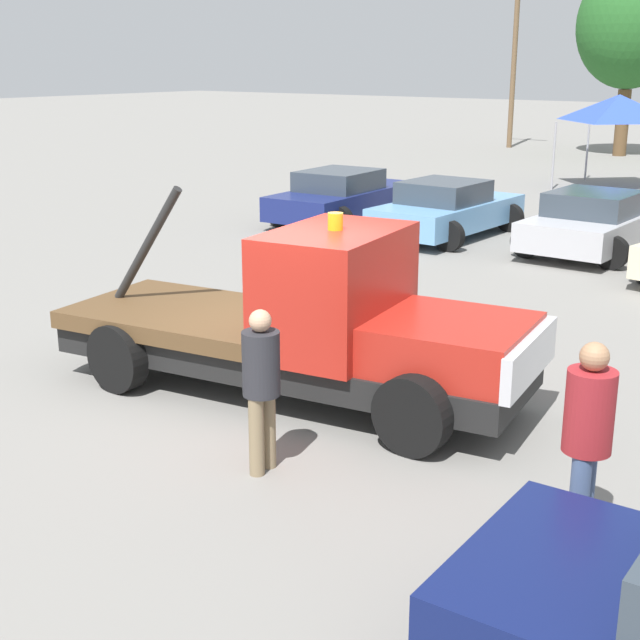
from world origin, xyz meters
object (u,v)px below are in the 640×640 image
(tree_left, at_px, (631,26))
(utility_pole, at_px, (515,50))
(person_near_truck, at_px, (588,432))
(tow_truck, at_px, (314,327))
(parked_car_silver, at_px, (595,222))
(parked_car_skyblue, at_px, (447,210))
(parked_car_navy, at_px, (343,196))
(person_at_hood, at_px, (261,380))
(canopy_tent_blue, at_px, (619,108))

(tree_left, bearing_deg, utility_pole, 173.73)
(person_near_truck, xyz_separation_m, tree_left, (-10.86, 32.45, 4.32))
(tow_truck, height_order, parked_car_silver, tow_truck)
(parked_car_silver, bearing_deg, parked_car_skyblue, 97.35)
(parked_car_navy, bearing_deg, person_at_hood, -151.45)
(utility_pole, bearing_deg, person_near_truck, -63.66)
(parked_car_skyblue, bearing_deg, canopy_tent_blue, -0.65)
(parked_car_skyblue, distance_m, canopy_tent_blue, 10.71)
(canopy_tent_blue, bearing_deg, person_near_truck, -71.19)
(tow_truck, xyz_separation_m, parked_car_navy, (-7.04, 10.46, -0.27))
(person_at_hood, bearing_deg, canopy_tent_blue, 95.18)
(tow_truck, height_order, canopy_tent_blue, canopy_tent_blue)
(parked_car_silver, bearing_deg, canopy_tent_blue, 17.77)
(canopy_tent_blue, height_order, tree_left, tree_left)
(person_near_truck, distance_m, person_at_hood, 3.19)
(person_near_truck, distance_m, parked_car_silver, 12.85)
(person_at_hood, height_order, tree_left, tree_left)
(tow_truck, distance_m, person_at_hood, 2.10)
(utility_pole, bearing_deg, parked_car_silver, -60.30)
(parked_car_navy, bearing_deg, utility_pole, 10.39)
(parked_car_silver, relative_size, tree_left, 0.54)
(tow_truck, height_order, person_near_truck, tow_truck)
(utility_pole, bearing_deg, tow_truck, -68.59)
(person_at_hood, xyz_separation_m, parked_car_silver, (-1.24, 12.57, -0.34))
(parked_car_navy, height_order, canopy_tent_blue, canopy_tent_blue)
(tow_truck, relative_size, parked_car_skyblue, 1.44)
(person_at_hood, bearing_deg, tree_left, 97.35)
(person_near_truck, xyz_separation_m, canopy_tent_blue, (-7.55, 22.18, 1.48))
(parked_car_navy, relative_size, tree_left, 0.61)
(tow_truck, xyz_separation_m, parked_car_silver, (-0.43, 10.64, -0.27))
(parked_car_navy, relative_size, parked_car_silver, 1.12)
(tow_truck, xyz_separation_m, parked_car_skyblue, (-3.86, 10.22, -0.27))
(parked_car_navy, relative_size, parked_car_skyblue, 1.12)
(person_at_hood, distance_m, canopy_tent_blue, 23.16)
(tree_left, bearing_deg, person_near_truck, -71.50)
(parked_car_navy, xyz_separation_m, parked_car_silver, (6.61, 0.18, -0.00))
(tow_truck, xyz_separation_m, canopy_tent_blue, (-3.59, 20.75, 1.63))
(parked_car_skyblue, distance_m, utility_pole, 23.36)
(tow_truck, bearing_deg, utility_pole, 102.54)
(person_near_truck, height_order, parked_car_silver, person_near_truck)
(person_at_hood, relative_size, parked_car_skyblue, 0.39)
(canopy_tent_blue, relative_size, tree_left, 0.37)
(parked_car_silver, relative_size, utility_pole, 0.52)
(person_at_hood, xyz_separation_m, canopy_tent_blue, (-4.41, 22.69, 1.56))
(tree_left, height_order, utility_pole, utility_pole)
(parked_car_navy, relative_size, canopy_tent_blue, 1.64)
(parked_car_navy, height_order, tree_left, tree_left)
(person_near_truck, height_order, parked_car_skyblue, person_near_truck)
(canopy_tent_blue, distance_m, utility_pole, 14.12)
(canopy_tent_blue, bearing_deg, tow_truck, -80.17)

